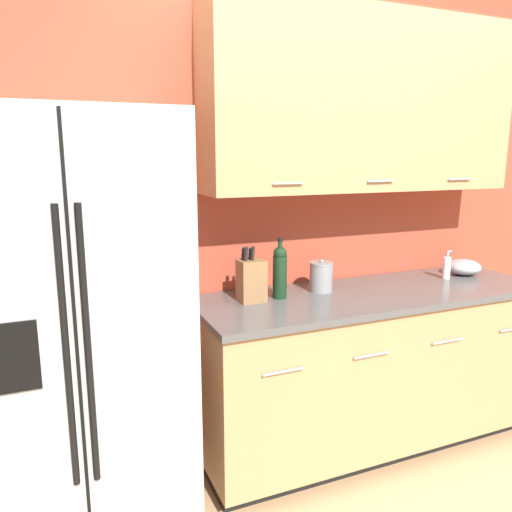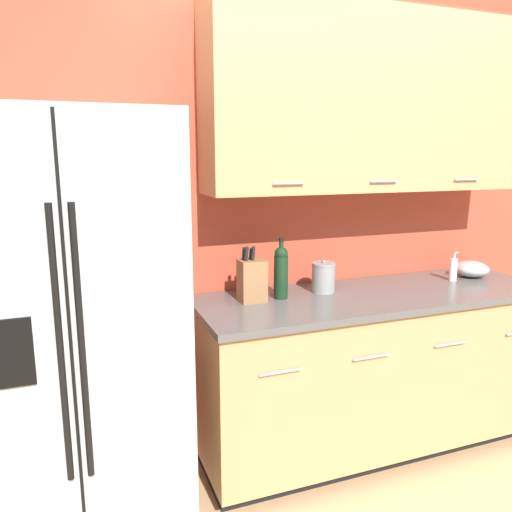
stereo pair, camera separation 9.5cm
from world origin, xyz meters
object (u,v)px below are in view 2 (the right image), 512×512
Objects in this scene: refrigerator at (72,334)px; soap_dispenser at (453,269)px; mixing_bowl at (471,269)px; wine_bottle at (281,271)px; knife_block at (252,280)px; steel_canister at (323,277)px.

refrigerator reaches higher than soap_dispenser.
soap_dispenser is 0.82× the size of mixing_bowl.
mixing_bowl is (2.30, 0.17, 0.06)m from refrigerator.
mixing_bowl is (1.27, 0.02, -0.10)m from wine_bottle.
knife_block is 0.91× the size of wine_bottle.
wine_bottle is 1.86× the size of soap_dispenser.
refrigerator is 0.89m from knife_block.
knife_block reaches higher than mixing_bowl.
soap_dispenser is at bearing -3.42° from steel_canister.
mixing_bowl is at bearing -0.56° from steel_canister.
wine_bottle reaches higher than knife_block.
knife_block is 1.69× the size of soap_dispenser.
steel_canister is (0.26, 0.03, -0.06)m from wine_bottle.
soap_dispenser is 0.18m from mixing_bowl.
soap_dispenser is at bearing 3.45° from refrigerator.
refrigerator is 6.31× the size of knife_block.
mixing_bowl is at bearing 12.82° from soap_dispenser.
refrigerator is at bearing -172.13° from steel_canister.
steel_canister is at bearing 6.38° from wine_bottle.
knife_block reaches higher than steel_canister.
wine_bottle is 0.27m from steel_canister.
soap_dispenser is (1.10, -0.02, -0.07)m from wine_bottle.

